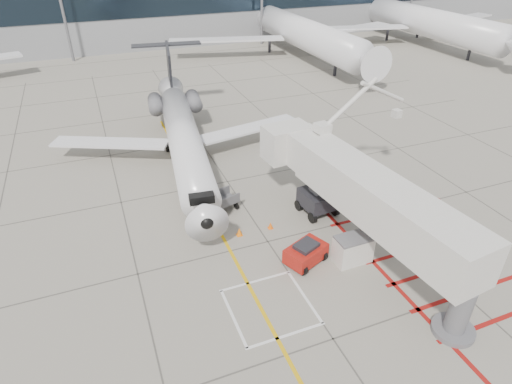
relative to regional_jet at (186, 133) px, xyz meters
name	(u,v)px	position (x,y,z in m)	size (l,w,h in m)	color
ground_plane	(296,284)	(2.47, -14.12, -3.63)	(260.00, 260.00, 0.00)	gray
regional_jet	(186,133)	(0.00, 0.00, 0.00)	(22.00, 27.73, 7.27)	silver
jet_bridge	(379,210)	(7.45, -13.87, -0.11)	(8.34, 17.60, 7.04)	silver
pushback_tug	(306,253)	(3.77, -12.67, -2.93)	(2.41, 1.50, 1.40)	#A71710
baggage_cart	(222,202)	(0.91, -5.68, -2.96)	(2.14, 1.35, 1.35)	#4F4F54
ground_power_unit	(353,249)	(6.37, -13.54, -2.79)	(2.13, 1.24, 1.69)	silver
cone_nose	(239,232)	(1.05, -8.83, -3.36)	(0.39, 0.39, 0.54)	orange
cone_side	(270,225)	(3.19, -8.88, -3.40)	(0.33, 0.33, 0.47)	#FF630D
bg_aircraft_c	(295,10)	(24.55, 31.88, 2.66)	(37.78, 41.98, 12.59)	silver
bg_aircraft_d	(417,1)	(46.92, 31.88, 2.91)	(39.26, 43.62, 13.09)	silver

